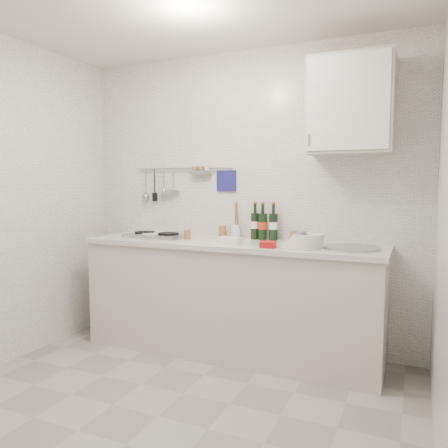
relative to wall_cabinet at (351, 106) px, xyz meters
name	(u,v)px	position (x,y,z in m)	size (l,w,h in m)	color
floor	(158,416)	(-0.90, -1.22, -1.95)	(3.00, 3.00, 0.00)	slate
back_wall	(244,199)	(-0.90, 0.18, -0.70)	(3.00, 0.02, 2.50)	silver
counter	(231,300)	(-0.89, -0.12, -1.52)	(2.44, 0.64, 0.96)	#B8B1AA
wall_rail	(182,179)	(-1.50, 0.15, -0.52)	(0.98, 0.09, 0.34)	#93969B
wall_cabinet	(351,106)	(0.00, 0.00, 0.00)	(0.60, 0.38, 0.70)	#B8B1AA
plate_stack_hob	(153,234)	(-1.66, -0.09, -1.01)	(0.28, 0.27, 0.04)	#5258BA
plate_stack_sink	(306,241)	(-0.27, -0.21, -0.98)	(0.29, 0.28, 0.11)	white
wine_bottles	(264,221)	(-0.69, 0.09, -0.87)	(0.24, 0.11, 0.31)	black
butter_dish	(230,241)	(-0.84, -0.26, -1.00)	(0.18, 0.09, 0.05)	white
strawberry_punnet	(268,245)	(-0.52, -0.32, -1.01)	(0.11, 0.11, 0.05)	#B41614
utensil_crock	(236,230)	(-0.94, 0.10, -0.96)	(0.08, 0.08, 0.31)	white
jar_a	(222,231)	(-1.07, 0.10, -0.98)	(0.07, 0.07, 0.11)	brown
jar_b	(294,236)	(-0.44, 0.13, -0.99)	(0.06, 0.06, 0.08)	brown
jar_c	(309,238)	(-0.29, 0.01, -0.99)	(0.06, 0.06, 0.08)	brown
jar_d	(187,234)	(-1.29, -0.13, -0.99)	(0.06, 0.06, 0.08)	brown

